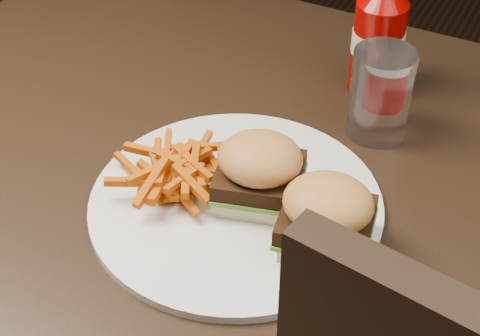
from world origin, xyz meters
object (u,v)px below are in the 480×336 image
at_px(chair_far, 149,76).
at_px(ketchup_bottle, 377,50).
at_px(plate, 236,204).
at_px(dining_table, 290,183).
at_px(tumbler, 380,95).

bearing_deg(chair_far, ketchup_bottle, 150.12).
distance_m(chair_far, ketchup_bottle, 0.75).
bearing_deg(chair_far, plate, 128.36).
distance_m(dining_table, tumbler, 0.15).
relative_size(plate, tumbler, 2.74).
distance_m(plate, tumbler, 0.23).
relative_size(ketchup_bottle, tumbler, 1.13).
bearing_deg(dining_table, tumbler, 62.28).
height_order(dining_table, chair_far, dining_table).
bearing_deg(dining_table, plate, -108.17).
distance_m(dining_table, ketchup_bottle, 0.23).
bearing_deg(tumbler, dining_table, -117.72).
height_order(chair_far, ketchup_bottle, ketchup_bottle).
xyz_separation_m(chair_far, tumbler, (0.62, -0.38, 0.38)).
distance_m(dining_table, plate, 0.10).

